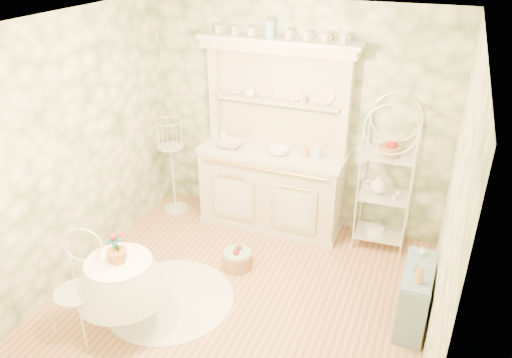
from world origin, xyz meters
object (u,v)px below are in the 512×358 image
at_px(kitchen_dresser, 272,140).
at_px(bakers_rack, 386,180).
at_px(cafe_chair, 77,292).
at_px(birdcage_stand, 172,161).
at_px(round_table, 122,290).
at_px(floor_basket, 237,260).
at_px(side_shelf, 414,297).

relative_size(kitchen_dresser, bakers_rack, 1.34).
xyz_separation_m(bakers_rack, cafe_chair, (-2.32, -2.45, -0.41)).
relative_size(kitchen_dresser, birdcage_stand, 1.60).
bearing_deg(cafe_chair, round_table, 14.23).
height_order(kitchen_dresser, bakers_rack, kitchen_dresser).
bearing_deg(cafe_chair, bakers_rack, 24.44).
distance_m(round_table, birdcage_stand, 2.17).
relative_size(round_table, floor_basket, 2.63).
distance_m(kitchen_dresser, cafe_chair, 2.70).
distance_m(round_table, floor_basket, 1.38).
xyz_separation_m(cafe_chair, floor_basket, (0.95, 1.42, -0.35)).
height_order(cafe_chair, floor_basket, cafe_chair).
relative_size(side_shelf, round_table, 0.87).
xyz_separation_m(round_table, floor_basket, (0.63, 1.19, -0.29)).
bearing_deg(floor_basket, side_shelf, -5.41).
distance_m(bakers_rack, cafe_chair, 3.41).
bearing_deg(round_table, bakers_rack, 47.89).
height_order(kitchen_dresser, floor_basket, kitchen_dresser).
relative_size(kitchen_dresser, cafe_chair, 2.57).
xyz_separation_m(side_shelf, cafe_chair, (-2.83, -1.25, 0.16)).
distance_m(birdcage_stand, floor_basket, 1.65).
bearing_deg(birdcage_stand, round_table, -72.67).
xyz_separation_m(kitchen_dresser, round_table, (-0.66, -2.18, -0.76)).
bearing_deg(side_shelf, round_table, -153.55).
distance_m(side_shelf, round_table, 2.71).
bearing_deg(bakers_rack, round_table, -135.45).
height_order(bakers_rack, side_shelf, bakers_rack).
height_order(bakers_rack, cafe_chair, bakers_rack).
relative_size(bakers_rack, round_table, 2.19).
distance_m(side_shelf, floor_basket, 1.90).
relative_size(cafe_chair, floor_basket, 3.01).
distance_m(cafe_chair, birdcage_stand, 2.32).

